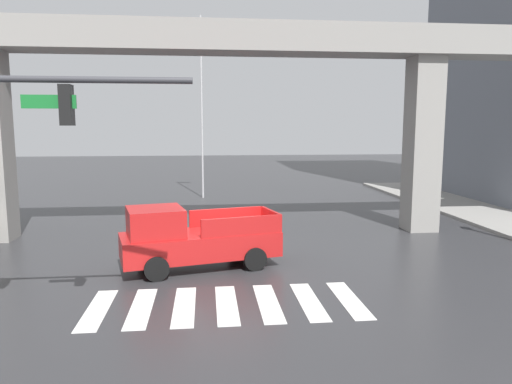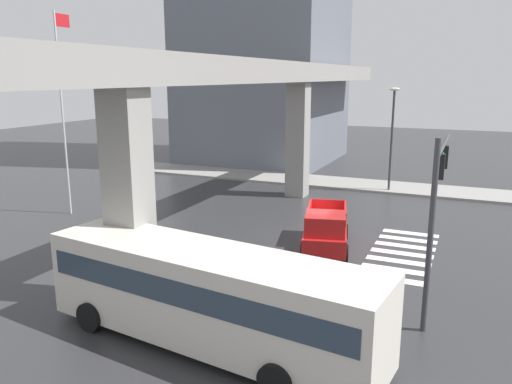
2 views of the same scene
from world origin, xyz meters
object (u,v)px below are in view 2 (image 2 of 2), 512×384
object	(u,v)px
city_bus	(208,292)
traffic_signal_mast	(438,187)
pickup_truck	(326,230)
flagpole	(63,101)
street_lamp_near_corner	(392,127)

from	to	relation	value
city_bus	traffic_signal_mast	xyz separation A→B (m)	(5.22, -5.90, 2.67)
pickup_truck	flagpole	distance (m)	16.66
traffic_signal_mast	city_bus	bearing A→B (deg)	131.51
pickup_truck	flagpole	xyz separation A→B (m)	(0.39, 15.69, 5.59)
street_lamp_near_corner	traffic_signal_mast	bearing A→B (deg)	-166.88
traffic_signal_mast	flagpole	bearing A→B (deg)	76.87
pickup_truck	flagpole	world-z (taller)	flagpole
pickup_truck	city_bus	xyz separation A→B (m)	(-9.65, 0.92, 0.73)
traffic_signal_mast	street_lamp_near_corner	world-z (taller)	street_lamp_near_corner
traffic_signal_mast	flagpole	xyz separation A→B (m)	(4.82, 20.67, 2.18)
traffic_signal_mast	street_lamp_near_corner	size ratio (longest dim) A/B	0.90
pickup_truck	traffic_signal_mast	bearing A→B (deg)	-131.67
traffic_signal_mast	pickup_truck	bearing A→B (deg)	48.33
pickup_truck	traffic_signal_mast	xyz separation A→B (m)	(-4.43, -4.98, 3.40)
traffic_signal_mast	street_lamp_near_corner	bearing A→B (deg)	13.12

